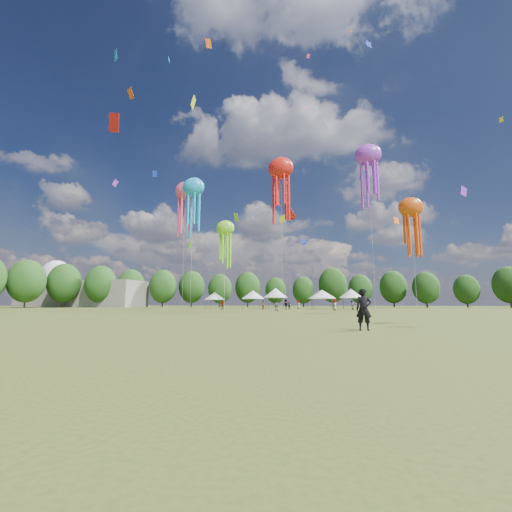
# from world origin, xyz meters

# --- Properties ---
(ground) EXTENTS (300.00, 300.00, 0.00)m
(ground) POSITION_xyz_m (0.00, 0.00, 0.00)
(ground) COLOR #384416
(ground) RESTS_ON ground
(observer_main) EXTENTS (0.69, 0.46, 1.87)m
(observer_main) POSITION_xyz_m (7.53, -2.06, 0.94)
(observer_main) COLOR black
(observer_main) RESTS_ON ground
(spectator_near) EXTENTS (0.93, 0.80, 1.65)m
(spectator_near) POSITION_xyz_m (-2.56, 31.82, 0.82)
(spectator_near) COLOR gray
(spectator_near) RESTS_ON ground
(spectators_far) EXTENTS (25.18, 13.19, 1.91)m
(spectators_far) POSITION_xyz_m (-2.09, 45.63, 0.89)
(spectators_far) COLOR gray
(spectators_far) RESTS_ON ground
(festival_tents) EXTENTS (34.97, 8.54, 4.42)m
(festival_tents) POSITION_xyz_m (-4.65, 54.14, 3.15)
(festival_tents) COLOR #47474C
(festival_tents) RESTS_ON ground
(show_kites) EXTENTS (45.19, 20.28, 30.08)m
(show_kites) POSITION_xyz_m (-3.49, 40.59, 21.96)
(show_kites) COLOR #1BA0EB
(show_kites) RESTS_ON ground
(small_kites) EXTENTS (69.16, 60.92, 45.40)m
(small_kites) POSITION_xyz_m (-1.35, 41.47, 28.79)
(small_kites) COLOR #1BA0EB
(small_kites) RESTS_ON ground
(treeline) EXTENTS (201.57, 95.24, 13.43)m
(treeline) POSITION_xyz_m (-3.87, 62.51, 6.54)
(treeline) COLOR #38281C
(treeline) RESTS_ON ground
(hangar) EXTENTS (40.00, 12.00, 8.00)m
(hangar) POSITION_xyz_m (-72.00, 72.00, 4.00)
(hangar) COLOR gray
(hangar) RESTS_ON ground
(radome) EXTENTS (9.00, 9.00, 16.00)m
(radome) POSITION_xyz_m (-88.00, 78.00, 9.99)
(radome) COLOR white
(radome) RESTS_ON ground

